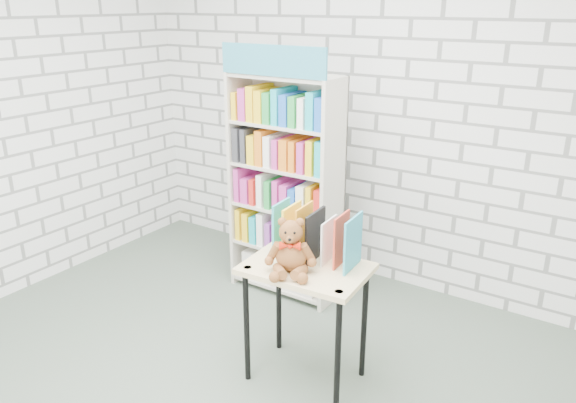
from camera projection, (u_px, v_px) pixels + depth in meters
The scene contains 6 objects.
ground at pixel (221, 400), 3.35m from camera, with size 4.50×4.50×0.00m, color #4A584A.
room_shell at pixel (206, 100), 2.74m from camera, with size 4.52×4.02×2.81m.
bookshelf at pixel (286, 186), 4.33m from camera, with size 0.87×0.34×1.96m.
display_table at pixel (306, 283), 3.33m from camera, with size 0.75×0.55×0.77m.
table_books at pixel (316, 236), 3.34m from camera, with size 0.52×0.26×0.30m.
teddy_bear at pixel (291, 251), 3.18m from camera, with size 0.31×0.29×0.32m.
Camera 1 is at (1.85, -2.07, 2.25)m, focal length 35.00 mm.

